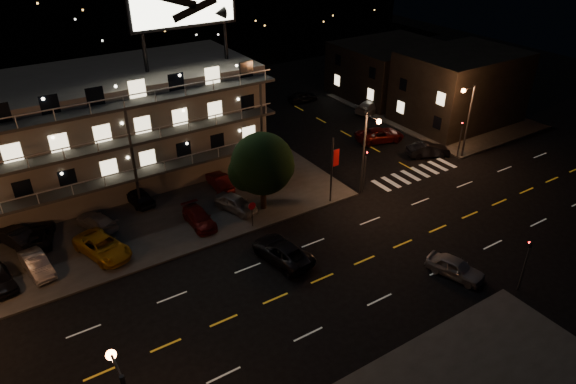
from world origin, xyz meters
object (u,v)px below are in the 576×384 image
lot_car_4 (236,203)px  road_car_east (455,267)px  tree (262,166)px  side_car_0 (428,150)px  lot_car_2 (103,246)px  lot_car_7 (96,221)px  road_car_west (282,251)px

lot_car_4 → road_car_east: (9.37, -16.53, -0.14)m
tree → side_car_0: size_ratio=1.57×
road_car_east → lot_car_2: bearing=125.0°
lot_car_4 → road_car_east: lot_car_4 is taller
lot_car_2 → road_car_east: 26.61m
lot_car_7 → road_car_west: size_ratio=0.78×
lot_car_4 → side_car_0: size_ratio=0.92×
lot_car_2 → road_car_east: bearing=-55.6°
road_car_west → lot_car_7: bearing=-56.6°
lot_car_2 → side_car_0: size_ratio=1.16×
road_car_east → tree: bearing=97.5°
lot_car_4 → road_car_west: 8.06m
tree → road_car_west: size_ratio=1.31×
tree → side_car_0: (20.40, -0.16, -3.62)m
lot_car_4 → road_car_east: bearing=-79.8°
road_car_west → road_car_east: bearing=129.8°
lot_car_2 → lot_car_7: bearing=64.3°
tree → road_car_west: (-2.48, -7.12, -3.61)m
tree → lot_car_2: 14.30m
tree → lot_car_4: tree is taller
lot_car_4 → side_car_0: (22.61, -1.09, -0.12)m
road_car_west → tree: bearing=-118.0°
lot_car_2 → lot_car_7: 4.10m
road_car_east → side_car_0: bearing=32.3°
lot_car_4 → side_car_0: bearing=-22.2°
lot_car_2 → lot_car_4: bearing=-16.8°
road_car_east → lot_car_7: bearing=118.0°
lot_car_7 → tree: bearing=138.6°
lot_car_4 → lot_car_7: (-11.08, 3.85, -0.09)m
lot_car_2 → lot_car_4: (11.64, 0.20, -0.02)m
lot_car_7 → road_car_west: (10.81, -11.90, -0.01)m
lot_car_4 → lot_car_7: size_ratio=0.98×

